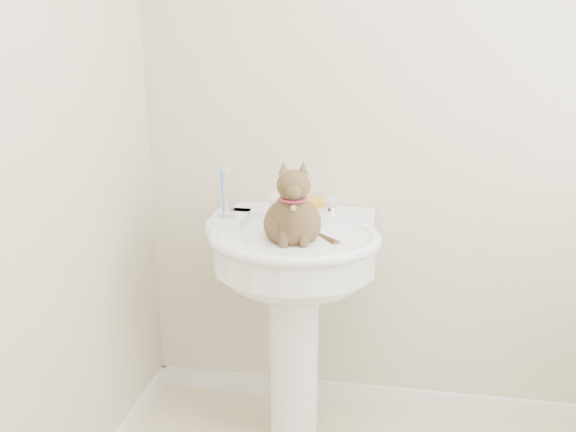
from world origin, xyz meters
The scene contains 7 objects.
wall_back centered at (0.00, 1.10, 1.25)m, with size 2.20×0.00×2.50m, color beige, non-canonical shape.
baseboard_back centered at (0.00, 1.09, 0.04)m, with size 2.20×0.02×0.09m, color white.
pedestal_sink centered at (-0.44, 0.81, 0.70)m, with size 0.65×0.64×0.90m.
faucet centered at (-0.44, 0.97, 0.94)m, with size 0.28×0.12×0.14m.
soap_bar centered at (-0.39, 1.06, 0.91)m, with size 0.09×0.06×0.03m, color orange.
toothbrush_cup centered at (-0.70, 0.84, 0.95)m, with size 0.07×0.07×0.19m.
cat centered at (-0.44, 0.75, 0.94)m, with size 0.23×0.29×0.42m.
Camera 1 is at (-0.07, -1.39, 1.59)m, focal length 40.00 mm.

